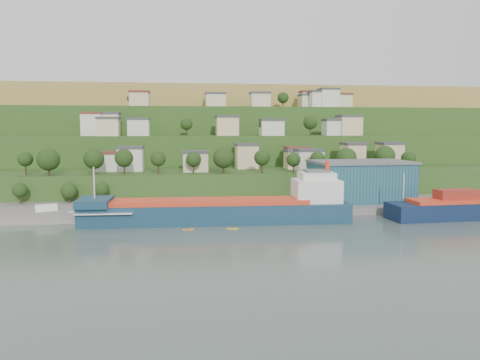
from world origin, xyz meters
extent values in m
plane|color=#47564F|center=(0.00, 0.00, 0.00)|extent=(500.00, 500.00, 0.00)
cube|color=slate|center=(20.00, 28.00, 0.00)|extent=(220.00, 26.00, 4.00)
cube|color=slate|center=(-55.00, 22.00, 0.00)|extent=(40.00, 18.00, 2.40)
cube|color=#284719|center=(0.00, 56.00, 0.00)|extent=(260.00, 32.00, 20.00)
cube|color=#284719|center=(0.00, 86.00, 0.00)|extent=(280.00, 32.00, 44.00)
cube|color=#284719|center=(0.00, 116.00, 0.00)|extent=(300.00, 32.00, 70.00)
cube|color=olive|center=(0.00, 190.00, 0.00)|extent=(360.00, 120.00, 96.00)
cube|color=silver|center=(-39.25, 57.51, 13.06)|extent=(8.80, 7.89, 6.11)
cube|color=brown|center=(-39.25, 57.51, 16.56)|extent=(9.40, 8.49, 0.90)
cube|color=silver|center=(-30.93, 56.94, 13.96)|extent=(8.62, 8.90, 7.92)
cube|color=#3F3F44|center=(-30.93, 56.94, 18.37)|extent=(9.22, 9.50, 0.90)
cube|color=beige|center=(-8.25, 51.51, 13.22)|extent=(8.59, 8.32, 6.44)
cube|color=#3F3F44|center=(-8.25, 51.51, 16.89)|extent=(9.19, 8.92, 0.90)
cube|color=beige|center=(11.46, 61.91, 14.30)|extent=(7.99, 8.35, 8.60)
cube|color=#3F3F44|center=(11.46, 61.91, 19.05)|extent=(8.59, 8.95, 0.90)
cube|color=beige|center=(29.71, 57.94, 13.19)|extent=(8.04, 7.87, 6.37)
cube|color=#3F3F44|center=(29.71, 57.94, 16.82)|extent=(8.64, 8.47, 0.90)
cube|color=beige|center=(30.80, 61.38, 13.63)|extent=(8.20, 7.82, 7.26)
cube|color=brown|center=(30.80, 61.38, 17.71)|extent=(8.80, 8.42, 0.90)
cube|color=silver|center=(32.70, 51.09, 13.43)|extent=(9.17, 7.20, 6.86)
cube|color=#3F3F44|center=(32.70, 51.09, 17.31)|extent=(9.77, 7.80, 0.90)
cube|color=beige|center=(51.65, 57.69, 14.43)|extent=(7.19, 8.62, 8.87)
cube|color=#3F3F44|center=(51.65, 57.69, 19.32)|extent=(7.79, 9.22, 0.90)
cube|color=beige|center=(66.29, 57.45, 14.48)|extent=(8.11, 8.19, 8.96)
cube|color=#3F3F44|center=(66.29, 57.45, 19.41)|extent=(8.71, 8.79, 0.90)
cube|color=silver|center=(-49.22, 87.66, 26.43)|extent=(7.96, 8.31, 8.86)
cube|color=brown|center=(-49.22, 87.66, 31.31)|extent=(8.56, 8.91, 0.90)
cube|color=beige|center=(-42.00, 88.84, 26.44)|extent=(7.24, 7.72, 8.88)
cube|color=#3F3F44|center=(-42.00, 88.84, 31.33)|extent=(7.84, 8.32, 0.90)
cube|color=beige|center=(-41.83, 81.74, 25.38)|extent=(8.41, 7.08, 6.76)
cube|color=#3F3F44|center=(-41.83, 81.74, 29.21)|extent=(9.01, 7.68, 0.90)
cube|color=silver|center=(-30.20, 84.90, 25.27)|extent=(8.59, 7.30, 6.54)
cube|color=#3F3F44|center=(-30.20, 84.90, 28.99)|extent=(9.19, 7.90, 0.90)
cube|color=beige|center=(6.65, 86.22, 25.80)|extent=(9.15, 8.21, 7.61)
cube|color=#3F3F44|center=(6.65, 86.22, 30.06)|extent=(9.75, 8.81, 0.90)
cube|color=silver|center=(24.97, 81.68, 25.07)|extent=(9.47, 7.41, 6.14)
cube|color=#3F3F44|center=(24.97, 81.68, 28.59)|extent=(10.07, 8.01, 0.90)
cube|color=silver|center=(53.48, 84.42, 25.14)|extent=(9.56, 7.49, 6.28)
cube|color=#3F3F44|center=(53.48, 84.42, 28.73)|extent=(10.16, 8.09, 0.90)
cube|color=beige|center=(59.63, 83.76, 25.94)|extent=(9.31, 8.70, 7.88)
cube|color=#3F3F44|center=(59.63, 83.76, 30.33)|extent=(9.91, 9.30, 0.90)
cube|color=beige|center=(-31.63, 110.09, 38.15)|extent=(8.76, 8.92, 6.29)
cube|color=brown|center=(-31.63, 110.09, 41.74)|extent=(9.36, 9.52, 0.90)
cube|color=beige|center=(4.43, 120.73, 38.37)|extent=(9.65, 7.03, 6.73)
cube|color=#3F3F44|center=(4.43, 120.73, 42.18)|extent=(10.25, 7.63, 0.90)
cube|color=beige|center=(25.56, 113.81, 38.34)|extent=(9.20, 7.53, 6.68)
cube|color=#3F3F44|center=(25.56, 113.81, 42.13)|extent=(9.80, 8.13, 0.90)
cube|color=beige|center=(50.22, 117.68, 38.08)|extent=(7.28, 8.94, 6.15)
cube|color=#3F3F44|center=(50.22, 117.68, 41.60)|extent=(7.88, 9.54, 0.90)
cube|color=beige|center=(51.19, 119.46, 38.95)|extent=(7.44, 7.95, 7.90)
cube|color=brown|center=(51.19, 119.46, 43.35)|extent=(8.04, 8.55, 0.90)
cube|color=silver|center=(53.98, 110.92, 38.69)|extent=(8.12, 7.22, 7.39)
cube|color=#3F3F44|center=(53.98, 110.92, 42.84)|extent=(8.72, 7.82, 0.90)
cube|color=silver|center=(58.90, 110.89, 39.27)|extent=(8.94, 8.94, 8.55)
cube|color=#3F3F44|center=(58.90, 110.89, 44.00)|extent=(9.54, 9.54, 0.90)
cube|color=beige|center=(66.17, 112.81, 38.20)|extent=(9.15, 7.22, 6.40)
cube|color=brown|center=(66.17, 112.81, 41.85)|extent=(9.75, 7.82, 0.90)
cylinder|color=#382619|center=(-63.09, 45.40, 11.97)|extent=(0.50, 0.50, 3.93)
sphere|color=black|center=(-63.09, 45.40, 15.25)|extent=(4.81, 4.81, 4.81)
cylinder|color=#382619|center=(-55.34, 43.13, 11.60)|extent=(0.50, 0.50, 3.20)
sphere|color=black|center=(-55.34, 43.13, 15.16)|extent=(7.16, 7.16, 7.16)
cylinder|color=#382619|center=(-41.68, 45.89, 11.62)|extent=(0.50, 0.50, 3.24)
sphere|color=black|center=(-41.68, 45.89, 15.09)|extent=(6.70, 6.70, 6.70)
cylinder|color=#382619|center=(-31.72, 43.13, 11.90)|extent=(0.50, 0.50, 3.81)
sphere|color=black|center=(-31.72, 43.13, 15.46)|extent=(6.00, 6.00, 6.00)
cylinder|color=#382619|center=(-20.73, 42.55, 11.88)|extent=(0.50, 0.50, 3.76)
sphere|color=black|center=(-20.73, 42.55, 15.11)|extent=(4.92, 4.92, 4.92)
cylinder|color=#382619|center=(-9.05, 44.48, 11.68)|extent=(0.50, 0.50, 3.35)
sphere|color=black|center=(-9.05, 44.48, 14.76)|extent=(5.13, 5.13, 5.13)
cylinder|color=#382619|center=(0.90, 43.10, 11.65)|extent=(0.50, 0.50, 3.31)
sphere|color=black|center=(0.90, 43.10, 15.25)|extent=(7.05, 7.05, 7.05)
cylinder|color=#382619|center=(13.95, 42.67, 11.87)|extent=(0.50, 0.50, 3.75)
sphere|color=black|center=(13.95, 42.67, 15.23)|extent=(5.40, 5.40, 5.40)
cylinder|color=#382619|center=(24.69, 42.05, 11.59)|extent=(0.50, 0.50, 3.18)
sphere|color=black|center=(24.69, 42.05, 14.51)|extent=(4.84, 4.84, 4.84)
cylinder|color=#382619|center=(33.37, 43.02, 11.69)|extent=(0.50, 0.50, 3.39)
sphere|color=black|center=(33.37, 43.02, 14.76)|extent=(5.01, 5.01, 5.01)
cylinder|color=#382619|center=(43.60, 42.72, 11.45)|extent=(0.50, 0.50, 2.90)
sphere|color=black|center=(43.60, 42.72, 14.85)|extent=(7.08, 7.08, 7.08)
cylinder|color=#382619|center=(57.96, 43.52, 11.75)|extent=(0.50, 0.50, 3.51)
sphere|color=black|center=(57.96, 43.52, 15.47)|extent=(7.14, 7.14, 7.14)
cylinder|color=#382619|center=(68.06, 45.90, 11.41)|extent=(0.50, 0.50, 2.82)
sphere|color=black|center=(68.06, 45.90, 14.27)|extent=(5.27, 5.27, 5.27)
cylinder|color=#382619|center=(38.06, 118.41, 36.86)|extent=(0.50, 0.50, 3.71)
sphere|color=black|center=(38.06, 118.41, 40.25)|extent=(5.58, 5.58, 5.58)
cylinder|color=#382619|center=(-35.37, 114.71, 36.42)|extent=(0.50, 0.50, 2.85)
sphere|color=black|center=(-35.37, 114.71, 39.13)|extent=(4.67, 4.67, 4.67)
cylinder|color=#382619|center=(-10.56, 86.75, 23.72)|extent=(0.50, 0.50, 3.45)
sphere|color=black|center=(-10.56, 86.75, 26.84)|extent=(5.05, 5.05, 5.05)
cylinder|color=#382619|center=(41.06, 79.48, 23.96)|extent=(0.50, 0.50, 3.91)
sphere|color=black|center=(41.06, 79.48, 27.52)|extent=(5.85, 5.85, 5.85)
cylinder|color=#382619|center=(21.77, 82.16, 23.73)|extent=(0.50, 0.50, 3.46)
sphere|color=black|center=(21.77, 82.16, 26.67)|extent=(4.41, 4.41, 4.41)
cylinder|color=#382619|center=(52.74, 118.25, 36.46)|extent=(0.50, 0.50, 2.92)
sphere|color=black|center=(52.74, 118.25, 39.22)|extent=(4.75, 4.75, 4.75)
cube|color=#133648|center=(-4.16, 10.46, 1.53)|extent=(71.59, 14.12, 7.12)
cube|color=red|center=(-6.20, 10.46, 5.69)|extent=(53.21, 11.33, 1.22)
cube|color=#133648|center=(-35.69, 10.46, 6.10)|extent=(8.59, 11.51, 2.03)
cube|color=silver|center=(23.29, 10.46, 8.14)|extent=(12.61, 10.66, 6.10)
cube|color=silver|center=(23.29, 10.46, 12.20)|extent=(9.48, 8.51, 2.03)
cube|color=#595B5E|center=(23.29, 10.46, 13.52)|extent=(6.35, 6.35, 0.61)
cylinder|color=red|center=(26.35, 10.46, 14.75)|extent=(1.27, 1.27, 3.05)
cylinder|color=silver|center=(-35.69, 10.46, 11.19)|extent=(0.38, 0.38, 8.14)
cube|color=silver|center=(-32.64, 10.46, 3.86)|extent=(14.70, 12.07, 0.25)
cylinder|color=silver|center=(47.38, 7.96, 9.34)|extent=(0.33, 0.33, 6.88)
cube|color=maroon|center=(63.11, 7.96, 6.78)|extent=(12.03, 5.50, 2.56)
cube|color=#1D4657|center=(43.75, 29.79, 8.00)|extent=(30.69, 19.17, 12.00)
cube|color=#595B5E|center=(43.75, 29.79, 14.40)|extent=(31.73, 20.21, 0.80)
cube|color=white|center=(-51.02, 22.52, 2.54)|extent=(6.21, 4.09, 2.68)
cube|color=silver|center=(-42.54, 20.54, 1.65)|extent=(4.73, 2.68, 0.89)
cube|color=orange|center=(-11.98, 1.93, 0.11)|extent=(2.94, 1.12, 0.22)
sphere|color=#3F3F44|center=(-11.98, 1.93, 0.47)|extent=(0.51, 0.51, 0.51)
cube|color=yellow|center=(-0.81, 1.56, 0.11)|extent=(2.94, 1.17, 0.22)
sphere|color=#3F3F44|center=(-0.81, 1.56, 0.47)|extent=(0.51, 0.51, 0.51)
camera|label=1|loc=(-14.00, -112.72, 25.08)|focal=35.00mm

